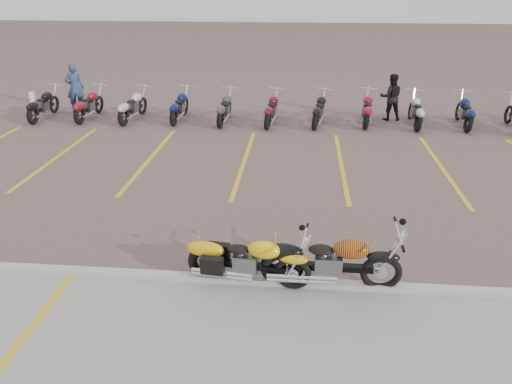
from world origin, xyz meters
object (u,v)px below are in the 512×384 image
yellow_cruiser (246,261)px  bollard (34,106)px  flame_cruiser (327,263)px  person_b (391,97)px  person_a (75,88)px

yellow_cruiser → bollard: bollard is taller
yellow_cruiser → flame_cruiser: (1.34, 0.01, 0.04)m
yellow_cruiser → person_b: person_b is taller
yellow_cruiser → person_b: bearing=76.9°
yellow_cruiser → person_a: size_ratio=1.15×
flame_cruiser → person_a: (-9.01, 10.92, 0.44)m
person_a → bollard: person_a is taller
flame_cruiser → person_a: 14.16m
person_a → person_b: bearing=163.7°
yellow_cruiser → person_b: (3.99, 10.90, 0.39)m
person_a → bollard: bearing=32.0°
flame_cruiser → bollard: (-10.08, 9.72, 0.03)m
bollard → person_b: bearing=5.2°
person_a → yellow_cruiser: bearing=108.9°
person_b → bollard: 12.78m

